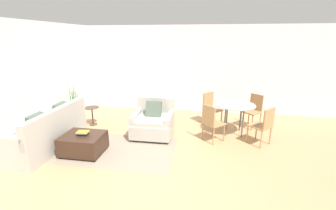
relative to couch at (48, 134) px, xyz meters
The scene contains 16 objects.
ground_plane 2.48m from the couch, 12.44° to the right, with size 20.00×20.00×0.00m, color tan.
wall_back 4.12m from the couch, 52.95° to the left, with size 12.00×0.06×2.75m.
wall_left 1.54m from the couch, 119.68° to the left, with size 0.06×12.00×2.75m.
area_rug 1.58m from the couch, ahead, with size 2.55×1.55×0.01m.
couch is the anchor object (origin of this frame).
armchair 2.40m from the couch, 24.99° to the left, with size 0.97×0.94×0.89m.
ottoman 0.93m from the couch, ahead, with size 0.84×0.69×0.42m.
book_stack 0.96m from the couch, ahead, with size 0.25×0.19×0.08m.
tv_remote_primary 0.81m from the couch, ahead, with size 0.05×0.15×0.01m.
potted_plant 1.44m from the couch, 97.35° to the left, with size 0.36×0.36×1.28m.
side_table 1.46m from the couch, 76.87° to the left, with size 0.39×0.39×0.51m.
dining_table 4.44m from the couch, 19.40° to the left, with size 1.00×1.00×0.77m.
dining_chair_near_left 3.71m from the couch, 13.90° to the left, with size 0.59×0.59×0.90m.
dining_chair_near_right 4.84m from the couch, 10.59° to the left, with size 0.59×0.59×0.90m.
dining_chair_far_left 4.14m from the couch, 29.71° to the left, with size 0.59×0.59×0.90m.
dining_chair_far_right 5.18m from the couch, 23.33° to the left, with size 0.59×0.59×0.90m.
Camera 1 is at (1.00, -3.57, 2.38)m, focal length 24.00 mm.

